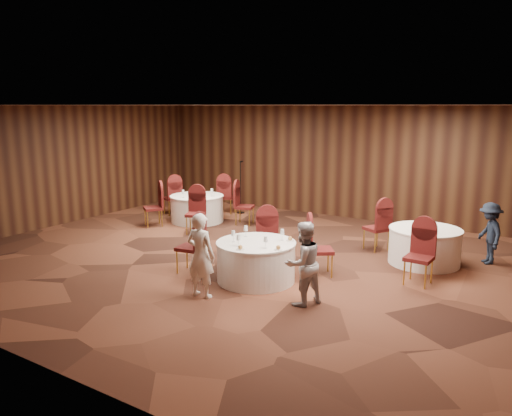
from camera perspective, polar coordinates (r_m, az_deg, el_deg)
The scene contains 15 objects.
ground at distance 10.60m, azimuth -1.50°, elevation -5.90°, with size 12.00×12.00×0.00m, color black.
room_shell at distance 10.18m, azimuth -1.56°, elevation 4.70°, with size 12.00×12.00×12.00m.
table_main at distance 9.26m, azimuth -0.00°, elevation -6.08°, with size 1.47×1.47×0.74m.
table_left at distance 14.02m, azimuth -6.75°, elevation -0.04°, with size 1.49×1.49×0.74m.
table_right at distance 10.80m, azimuth 18.70°, elevation -4.11°, with size 1.45×1.45×0.74m.
chairs_main at distance 9.88m, azimuth 0.33°, elevation -4.18°, with size 2.88×2.11×1.00m.
chairs_left at distance 13.96m, azimuth -6.57°, elevation 0.44°, with size 3.20×3.10×1.00m.
chairs_right at distance 10.49m, azimuth 15.66°, elevation -3.68°, with size 2.01×2.37×1.00m.
tabletop_main at distance 8.97m, azimuth 0.50°, elevation -3.54°, with size 1.08×1.12×0.22m.
tabletop_left at distance 13.93m, azimuth -6.81°, elevation 1.75°, with size 0.83×0.81×0.22m.
tabletop_right at distance 10.41m, azimuth 19.73°, elevation -1.79°, with size 0.08×0.08×0.22m.
mic_stand at distance 15.01m, azimuth -1.77°, elevation 1.15°, with size 0.24×0.24×1.58m.
woman_a at distance 8.45m, azimuth -6.33°, elevation -5.40°, with size 0.53×0.35×1.46m, color white.
woman_b at distance 8.13m, azimuth 5.39°, elevation -6.32°, with size 0.67×0.52×1.39m, color #B0B0B5.
man_c at distance 11.25m, azimuth 25.12°, elevation -2.63°, with size 0.82×0.47×1.27m, color black.
Camera 1 is at (5.63, -8.39, 3.20)m, focal length 35.00 mm.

